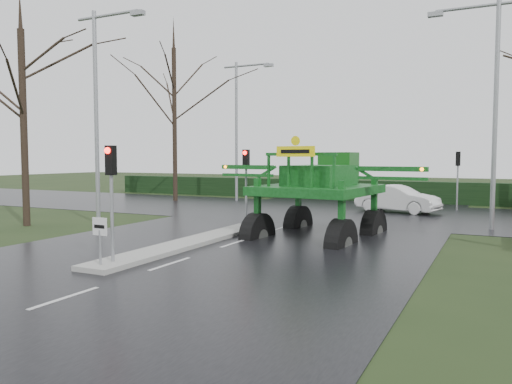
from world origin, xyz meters
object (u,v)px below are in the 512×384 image
at_px(street_light_left_far, 240,118).
at_px(traffic_signal_mid, 246,171).
at_px(street_light_left_near, 101,97).
at_px(traffic_signal_far, 458,167).
at_px(keep_left_sign, 100,233).
at_px(traffic_signal_near, 111,178).
at_px(street_light_right, 488,92).
at_px(white_sedan, 397,212).
at_px(crop_sprayer, 261,178).

bearing_deg(street_light_left_far, traffic_signal_mid, -61.14).
distance_m(street_light_left_near, street_light_left_far, 14.00).
distance_m(traffic_signal_mid, traffic_signal_far, 14.75).
xyz_separation_m(keep_left_sign, traffic_signal_near, (0.00, 0.49, 1.53)).
bearing_deg(street_light_left_near, keep_left_sign, -47.41).
bearing_deg(street_light_left_near, traffic_signal_mid, 12.21).
height_order(traffic_signal_mid, street_light_left_near, street_light_left_near).
relative_size(keep_left_sign, street_light_right, 0.14).
relative_size(traffic_signal_mid, white_sedan, 0.75).
bearing_deg(street_light_left_far, street_light_left_near, -90.00).
bearing_deg(white_sedan, street_light_left_near, 148.88).
bearing_deg(crop_sprayer, white_sedan, 79.72).
bearing_deg(traffic_signal_far, street_light_right, 101.95).
xyz_separation_m(traffic_signal_near, white_sedan, (4.79, 18.33, -2.59)).
xyz_separation_m(traffic_signal_near, traffic_signal_mid, (0.00, 8.50, 0.00)).
xyz_separation_m(keep_left_sign, white_sedan, (4.79, 18.82, -1.06)).
xyz_separation_m(traffic_signal_far, white_sedan, (-3.01, -2.69, -2.59)).
bearing_deg(traffic_signal_far, traffic_signal_mid, 58.07).
relative_size(street_light_right, white_sedan, 2.12).
xyz_separation_m(traffic_signal_mid, traffic_signal_far, (7.80, 12.52, 0.00)).
xyz_separation_m(traffic_signal_mid, street_light_left_far, (-6.89, 12.51, 3.40)).
xyz_separation_m(street_light_right, white_sedan, (-4.70, 5.32, -5.99)).
relative_size(traffic_signal_near, street_light_left_far, 0.35).
bearing_deg(traffic_signal_near, traffic_signal_mid, 90.00).
distance_m(keep_left_sign, street_light_right, 17.23).
xyz_separation_m(traffic_signal_near, crop_sprayer, (1.48, 6.89, -0.24)).
relative_size(traffic_signal_near, street_light_right, 0.35).
relative_size(traffic_signal_far, street_light_left_near, 0.35).
bearing_deg(crop_sprayer, traffic_signal_far, 71.76).
relative_size(traffic_signal_far, street_light_right, 0.35).
height_order(traffic_signal_near, traffic_signal_far, same).
height_order(keep_left_sign, traffic_signal_near, traffic_signal_near).
relative_size(keep_left_sign, street_light_left_far, 0.14).
bearing_deg(street_light_right, traffic_signal_near, -126.13).
xyz_separation_m(traffic_signal_mid, street_light_left_near, (-6.89, -1.49, 3.40)).
height_order(traffic_signal_near, white_sedan, traffic_signal_near).
xyz_separation_m(street_light_left_near, street_light_left_far, (0.00, 14.00, 0.00)).
height_order(traffic_signal_mid, street_light_right, street_light_right).
xyz_separation_m(traffic_signal_near, traffic_signal_far, (7.80, 21.02, 0.00)).
bearing_deg(traffic_signal_far, traffic_signal_near, 69.64).
bearing_deg(street_light_right, traffic_signal_far, 101.95).
relative_size(traffic_signal_mid, street_light_left_near, 0.35).
relative_size(traffic_signal_near, traffic_signal_mid, 1.00).
bearing_deg(traffic_signal_mid, crop_sprayer, -47.43).
relative_size(keep_left_sign, white_sedan, 0.29).
height_order(keep_left_sign, street_light_right, street_light_right).
distance_m(keep_left_sign, traffic_signal_near, 1.61).
relative_size(traffic_signal_mid, crop_sprayer, 0.40).
bearing_deg(street_light_left_far, white_sedan, -12.91).
height_order(street_light_right, street_light_left_far, same).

